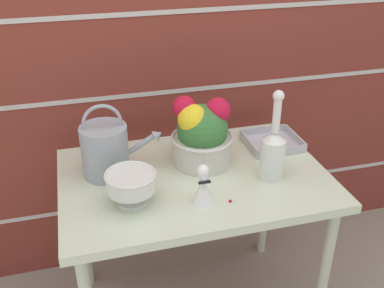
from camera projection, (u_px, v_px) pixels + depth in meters
The scene contains 9 objects.
brick_wall at pixel (166, 51), 2.01m from camera, with size 3.60×0.08×2.20m.
patio_table at pixel (194, 192), 1.81m from camera, with size 1.05×0.70×0.74m.
watering_can at pixel (106, 149), 1.73m from camera, with size 0.33×0.18×0.30m.
crystal_pedestal_bowl at pixel (131, 183), 1.57m from camera, with size 0.18×0.18×0.12m.
flower_planter at pixel (202, 134), 1.80m from camera, with size 0.26×0.26×0.29m.
glass_decanter at pixel (273, 151), 1.70m from camera, with size 0.09×0.09×0.36m.
figurine_vase at pixel (203, 187), 1.58m from camera, with size 0.08×0.08×0.15m.
wire_tray at pixel (272, 143), 1.99m from camera, with size 0.23×0.21×0.04m.
fallen_petal at pixel (230, 201), 1.61m from camera, with size 0.01×0.01×0.01m.
Camera 1 is at (-0.40, -1.45, 1.69)m, focal length 42.00 mm.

